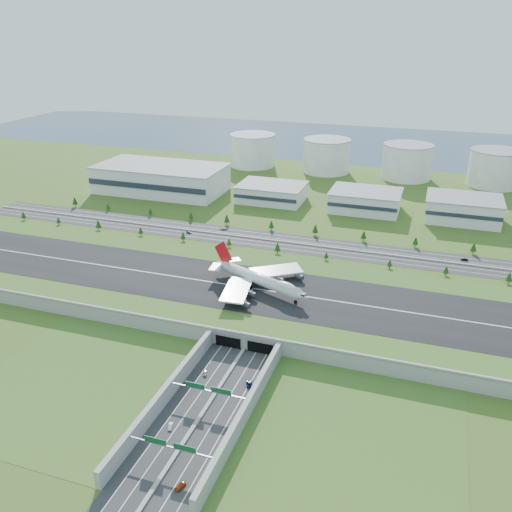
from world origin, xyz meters
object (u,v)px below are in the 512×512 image
(car_2, at_px, (249,383))
(car_4, at_px, (189,232))
(car_3, at_px, (181,486))
(car_7, at_px, (223,229))
(car_1, at_px, (170,426))
(car_5, at_px, (464,259))
(boeing_747, at_px, (259,279))
(fuel_tank_a, at_px, (253,150))
(car_0, at_px, (205,373))

(car_2, relative_size, car_4, 1.22)
(car_3, distance_m, car_7, 258.58)
(car_1, xyz_separation_m, car_5, (114.75, 215.60, 0.07))
(boeing_747, relative_size, car_7, 11.89)
(car_1, bearing_deg, boeing_747, 73.07)
(car_4, distance_m, car_5, 202.42)
(car_1, distance_m, car_5, 244.24)
(boeing_747, relative_size, car_5, 14.49)
(boeing_747, xyz_separation_m, car_4, (-86.78, 88.04, -13.32))
(fuel_tank_a, bearing_deg, boeing_747, -70.27)
(car_3, bearing_deg, boeing_747, -71.45)
(car_2, bearing_deg, car_4, -81.28)
(car_0, relative_size, car_1, 1.02)
(car_1, relative_size, car_3, 0.86)
(car_1, height_order, car_5, car_5)
(car_1, relative_size, car_7, 0.75)
(car_1, xyz_separation_m, car_2, (20.85, 36.62, 0.10))
(car_0, bearing_deg, car_1, -110.61)
(car_0, relative_size, car_5, 0.93)
(car_5, bearing_deg, boeing_747, -58.39)
(car_2, relative_size, car_3, 1.16)
(car_3, bearing_deg, car_5, -100.60)
(boeing_747, distance_m, car_1, 115.45)
(boeing_747, bearing_deg, car_2, -51.63)
(fuel_tank_a, relative_size, boeing_747, 0.74)
(car_0, relative_size, car_7, 0.77)
(boeing_747, distance_m, car_2, 82.00)
(car_0, bearing_deg, car_5, 34.18)
(car_4, height_order, car_7, car_7)
(car_2, relative_size, car_5, 1.24)
(fuel_tank_a, bearing_deg, car_7, -77.28)
(boeing_747, xyz_separation_m, car_1, (0.48, -114.66, -13.43))
(car_0, height_order, car_5, car_5)
(car_1, distance_m, car_3, 31.62)
(car_4, distance_m, car_7, 27.40)
(car_4, relative_size, car_7, 0.84)
(fuel_tank_a, distance_m, car_2, 409.01)
(car_5, xyz_separation_m, car_7, (-179.76, 3.10, 0.06))
(car_2, height_order, car_3, car_2)
(car_1, height_order, car_4, car_4)
(car_0, xyz_separation_m, car_5, (116.13, 178.16, 0.03))
(car_0, xyz_separation_m, car_2, (22.23, -0.83, 0.06))
(car_0, bearing_deg, car_3, -96.30)
(car_2, xyz_separation_m, car_4, (-108.10, 166.08, 0.01))
(boeing_747, height_order, car_0, boeing_747)
(boeing_747, distance_m, car_4, 124.33)
(car_3, height_order, car_4, car_4)
(fuel_tank_a, xyz_separation_m, car_1, (111.21, -423.37, -16.68))
(boeing_747, bearing_deg, car_4, 157.68)
(car_4, bearing_deg, car_5, -74.67)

